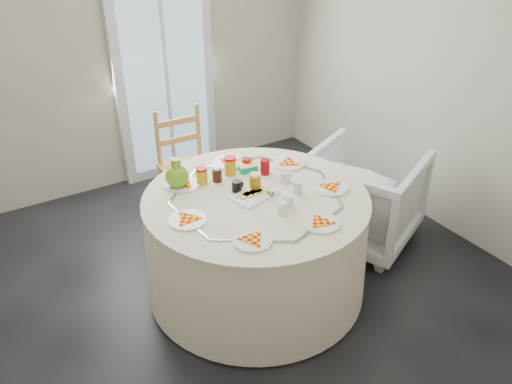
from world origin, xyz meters
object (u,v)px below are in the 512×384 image
wooden_chair (189,169)px  armchair (363,196)px  table (256,244)px  green_pitcher (177,174)px

wooden_chair → armchair: 1.50m
table → green_pitcher: (-0.39, 0.39, 0.49)m
table → green_pitcher: 0.74m
wooden_chair → green_pitcher: size_ratio=4.69×
wooden_chair → table: bearing=-88.9°
table → armchair: armchair is taller
wooden_chair → armchair: (1.07, -1.05, -0.08)m
table → armchair: (1.08, 0.08, 0.02)m
armchair → green_pitcher: bearing=53.5°
green_pitcher → table: bearing=-63.0°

